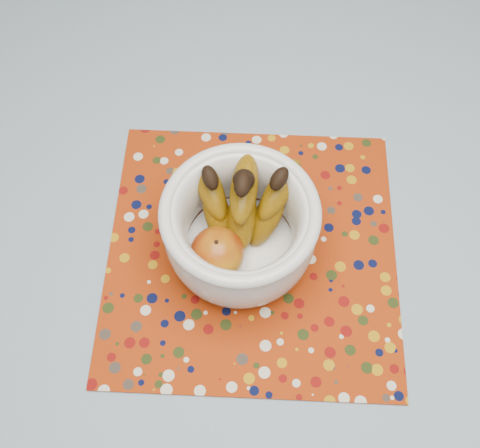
# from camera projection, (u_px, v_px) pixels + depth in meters

# --- Properties ---
(table) EXTENTS (1.20, 1.20, 0.75)m
(table) POSITION_uv_depth(u_px,v_px,m) (282.00, 269.00, 0.89)
(table) COLOR brown
(table) RESTS_ON ground
(tablecloth) EXTENTS (1.32, 1.32, 0.01)m
(tablecloth) POSITION_uv_depth(u_px,v_px,m) (285.00, 248.00, 0.82)
(tablecloth) COLOR slate
(tablecloth) RESTS_ON table
(placemat) EXTENTS (0.43, 0.43, 0.00)m
(placemat) POSITION_uv_depth(u_px,v_px,m) (252.00, 251.00, 0.81)
(placemat) COLOR #922907
(placemat) RESTS_ON tablecloth
(fruit_bowl) EXTENTS (0.22, 0.21, 0.16)m
(fruit_bowl) POSITION_uv_depth(u_px,v_px,m) (241.00, 221.00, 0.75)
(fruit_bowl) COLOR silver
(fruit_bowl) RESTS_ON placemat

